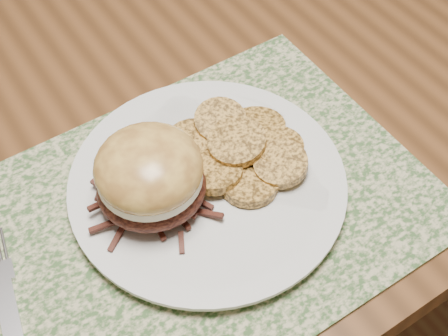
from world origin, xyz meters
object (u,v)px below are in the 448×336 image
at_px(dinner_plate, 208,184).
at_px(fork, 11,321).
at_px(dining_table, 189,68).
at_px(pork_sandwich, 150,176).

distance_m(dinner_plate, fork, 0.22).
bearing_deg(fork, dining_table, 49.47).
bearing_deg(pork_sandwich, dining_table, 76.47).
relative_size(dining_table, pork_sandwich, 11.12).
bearing_deg(dinner_plate, dining_table, 63.41).
height_order(dinner_plate, fork, dinner_plate).
height_order(dinner_plate, pork_sandwich, pork_sandwich).
height_order(dining_table, dinner_plate, dinner_plate).
distance_m(pork_sandwich, fork, 0.17).
bearing_deg(dining_table, fork, -141.98).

